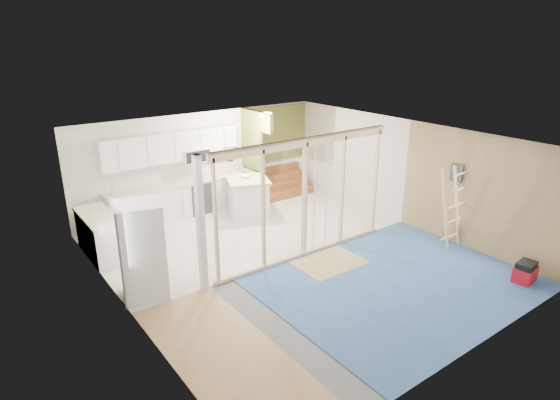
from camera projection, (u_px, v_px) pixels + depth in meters
room at (294, 202)px, 9.50m from camera, size 7.01×8.01×2.61m
floor_overlays at (294, 257)px, 10.02m from camera, size 7.00×8.00×0.03m
stud_frame at (284, 190)px, 9.27m from camera, size 4.66×0.14×2.60m
base_cabinets at (157, 209)px, 11.43m from camera, size 4.45×2.24×0.93m
upper_cabinets at (174, 147)px, 11.75m from camera, size 3.60×0.41×0.85m
green_partition at (272, 164)px, 13.54m from camera, size 2.25×1.51×2.60m
pot_rack at (232, 152)px, 10.53m from camera, size 0.52×0.52×0.72m
sheathing_panel at (481, 195)px, 9.92m from camera, size 0.02×4.00×2.60m
electrical_panel at (456, 173)px, 10.23m from camera, size 0.04×0.30×0.40m
ceiling_light at (266, 114)px, 12.14m from camera, size 0.32×0.32×0.08m
fridge at (142, 251)px, 8.28m from camera, size 0.95×0.92×1.79m
island at (248, 198)px, 12.13m from camera, size 1.34×1.34×1.01m
bowl at (246, 176)px, 12.08m from camera, size 0.26×0.26×0.06m
soap_bottle_a at (113, 189)px, 11.01m from camera, size 0.15×0.15×0.29m
soap_bottle_b at (232, 170)px, 12.73m from camera, size 0.09×0.09×0.19m
toolbox at (525, 273)px, 8.96m from camera, size 0.48×0.39×0.42m
ladder at (452, 207)px, 10.15m from camera, size 1.00×0.17×1.88m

